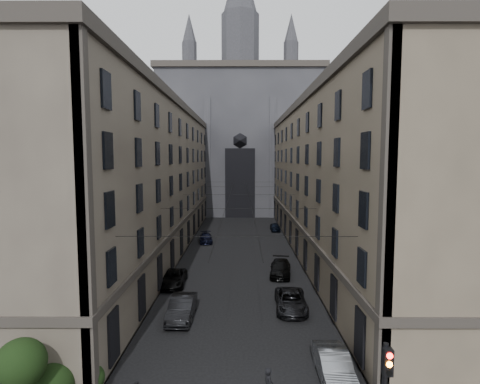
{
  "coord_description": "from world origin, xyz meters",
  "views": [
    {
      "loc": [
        0.27,
        -11.23,
        11.99
      ],
      "look_at": [
        0.17,
        13.72,
        9.74
      ],
      "focal_mm": 28.0,
      "sensor_mm": 36.0,
      "label": 1
    }
  ],
  "objects_px": {
    "car_right_near": "(334,367)",
    "car_right_midfar": "(280,268)",
    "car_left_far": "(206,238)",
    "car_right_midnear": "(291,301)",
    "car_left_near": "(183,307)",
    "car_left_midfar": "(173,278)",
    "car_left_midnear": "(182,308)",
    "car_right_far": "(275,227)",
    "gothic_tower": "(240,133)"
  },
  "relations": [
    {
      "from": "car_right_near",
      "to": "car_right_midfar",
      "type": "relative_size",
      "value": 0.93
    },
    {
      "from": "car_left_far",
      "to": "car_right_near",
      "type": "distance_m",
      "value": 34.91
    },
    {
      "from": "car_right_near",
      "to": "car_right_midnear",
      "type": "relative_size",
      "value": 0.91
    },
    {
      "from": "car_left_far",
      "to": "car_left_near",
      "type": "bearing_deg",
      "value": -95.27
    },
    {
      "from": "car_left_near",
      "to": "car_left_midfar",
      "type": "bearing_deg",
      "value": 104.46
    },
    {
      "from": "car_left_far",
      "to": "car_left_midnear",
      "type": "bearing_deg",
      "value": -95.29
    },
    {
      "from": "car_left_near",
      "to": "car_right_far",
      "type": "relative_size",
      "value": 1.15
    },
    {
      "from": "car_left_midnear",
      "to": "car_right_near",
      "type": "distance_m",
      "value": 12.31
    },
    {
      "from": "gothic_tower",
      "to": "car_left_far",
      "type": "bearing_deg",
      "value": -98.18
    },
    {
      "from": "car_right_near",
      "to": "gothic_tower",
      "type": "bearing_deg",
      "value": 95.26
    },
    {
      "from": "car_left_midnear",
      "to": "car_left_near",
      "type": "bearing_deg",
      "value": 90.52
    },
    {
      "from": "gothic_tower",
      "to": "car_left_near",
      "type": "height_order",
      "value": "gothic_tower"
    },
    {
      "from": "car_right_near",
      "to": "car_left_midfar",
      "type": "bearing_deg",
      "value": 127.77
    },
    {
      "from": "car_left_far",
      "to": "car_right_far",
      "type": "relative_size",
      "value": 1.17
    },
    {
      "from": "car_left_far",
      "to": "car_left_midfar",
      "type": "bearing_deg",
      "value": -101.02
    },
    {
      "from": "car_left_midnear",
      "to": "car_left_midfar",
      "type": "distance_m",
      "value": 7.64
    },
    {
      "from": "car_left_midfar",
      "to": "car_right_midfar",
      "type": "relative_size",
      "value": 0.97
    },
    {
      "from": "car_left_midnear",
      "to": "car_right_midnear",
      "type": "bearing_deg",
      "value": 11.69
    },
    {
      "from": "car_left_far",
      "to": "car_right_midfar",
      "type": "distance_m",
      "value": 17.63
    },
    {
      "from": "car_right_midfar",
      "to": "car_right_far",
      "type": "relative_size",
      "value": 1.35
    },
    {
      "from": "car_left_midfar",
      "to": "car_right_midfar",
      "type": "xyz_separation_m",
      "value": [
        10.49,
        3.1,
        0.05
      ]
    },
    {
      "from": "car_right_far",
      "to": "car_left_midnear",
      "type": "bearing_deg",
      "value": -107.64
    },
    {
      "from": "car_left_midnear",
      "to": "car_right_midnear",
      "type": "relative_size",
      "value": 0.95
    },
    {
      "from": "gothic_tower",
      "to": "car_right_midfar",
      "type": "distance_m",
      "value": 51.69
    },
    {
      "from": "car_left_near",
      "to": "car_right_midfar",
      "type": "distance_m",
      "value": 13.19
    },
    {
      "from": "gothic_tower",
      "to": "car_right_far",
      "type": "relative_size",
      "value": 15.47
    },
    {
      "from": "car_left_far",
      "to": "car_right_midnear",
      "type": "xyz_separation_m",
      "value": [
        9.02,
        -23.91,
        0.09
      ]
    },
    {
      "from": "car_left_midfar",
      "to": "car_right_far",
      "type": "distance_m",
      "value": 29.25
    },
    {
      "from": "car_left_midnear",
      "to": "car_left_midfar",
      "type": "xyz_separation_m",
      "value": [
        -2.0,
        7.37,
        -0.13
      ]
    },
    {
      "from": "car_right_midfar",
      "to": "car_left_near",
      "type": "bearing_deg",
      "value": -122.81
    },
    {
      "from": "gothic_tower",
      "to": "car_right_near",
      "type": "height_order",
      "value": "gothic_tower"
    },
    {
      "from": "car_left_midfar",
      "to": "car_right_near",
      "type": "bearing_deg",
      "value": -54.98
    },
    {
      "from": "car_right_midnear",
      "to": "car_right_midfar",
      "type": "relative_size",
      "value": 1.03
    },
    {
      "from": "car_left_near",
      "to": "car_left_midfar",
      "type": "height_order",
      "value": "car_left_near"
    },
    {
      "from": "gothic_tower",
      "to": "car_left_midnear",
      "type": "xyz_separation_m",
      "value": [
        -4.2,
        -59.08,
        -16.98
      ]
    },
    {
      "from": "car_right_near",
      "to": "car_left_near",
      "type": "bearing_deg",
      "value": 139.79
    },
    {
      "from": "car_left_far",
      "to": "car_right_midnear",
      "type": "relative_size",
      "value": 0.84
    },
    {
      "from": "car_left_midfar",
      "to": "gothic_tower",
      "type": "bearing_deg",
      "value": 81.16
    },
    {
      "from": "car_left_midnear",
      "to": "car_left_far",
      "type": "height_order",
      "value": "car_left_midnear"
    },
    {
      "from": "car_right_midnear",
      "to": "car_right_far",
      "type": "height_order",
      "value": "car_right_midnear"
    },
    {
      "from": "car_right_near",
      "to": "car_right_midnear",
      "type": "bearing_deg",
      "value": 97.24
    },
    {
      "from": "car_right_midnear",
      "to": "car_right_far",
      "type": "xyz_separation_m",
      "value": [
        1.65,
        32.37,
        -0.09
      ]
    },
    {
      "from": "gothic_tower",
      "to": "car_right_near",
      "type": "distance_m",
      "value": 69.26
    },
    {
      "from": "gothic_tower",
      "to": "car_left_far",
      "type": "distance_m",
      "value": 37.96
    },
    {
      "from": "gothic_tower",
      "to": "car_right_midnear",
      "type": "xyz_separation_m",
      "value": [
        4.2,
        -57.42,
        -17.07
      ]
    },
    {
      "from": "gothic_tower",
      "to": "car_right_near",
      "type": "bearing_deg",
      "value": -85.49
    },
    {
      "from": "car_left_near",
      "to": "car_right_far",
      "type": "distance_m",
      "value": 35.12
    },
    {
      "from": "car_left_far",
      "to": "car_right_midfar",
      "type": "height_order",
      "value": "car_right_midfar"
    },
    {
      "from": "car_right_far",
      "to": "car_right_midfar",
      "type": "bearing_deg",
      "value": -94.98
    },
    {
      "from": "car_left_near",
      "to": "car_right_midfar",
      "type": "xyz_separation_m",
      "value": [
        8.49,
        10.09,
        0.01
      ]
    }
  ]
}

